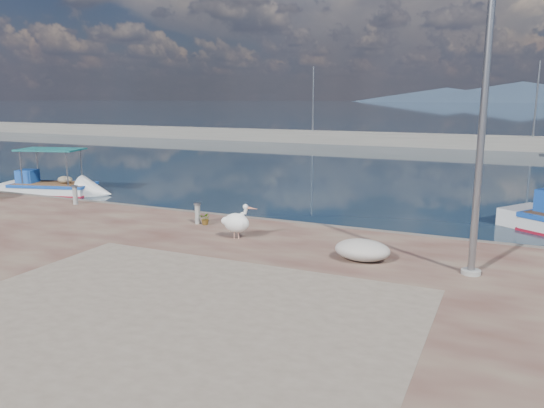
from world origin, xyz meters
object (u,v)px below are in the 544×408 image
(bollard_near, at_px, (197,212))
(pelican, at_px, (237,222))
(boat_left, at_px, (53,190))
(lamp_post, at_px, (482,130))

(bollard_near, bearing_deg, pelican, -28.30)
(boat_left, distance_m, bollard_near, 11.48)
(lamp_post, relative_size, bollard_near, 10.27)
(boat_left, bearing_deg, lamp_post, -32.05)
(pelican, relative_size, lamp_post, 0.15)
(boat_left, bearing_deg, pelican, -37.63)
(bollard_near, bearing_deg, boat_left, 159.01)
(pelican, bearing_deg, boat_left, 145.55)
(pelican, bearing_deg, bollard_near, 139.46)
(boat_left, relative_size, pelican, 5.07)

